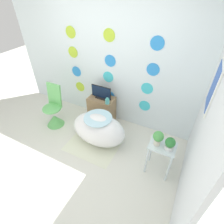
% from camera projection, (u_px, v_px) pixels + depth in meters
% --- Properties ---
extents(ground_plane, '(12.00, 12.00, 0.00)m').
position_uv_depth(ground_plane, '(66.00, 170.00, 2.89)').
color(ground_plane, silver).
extents(wall_back_dotted, '(4.41, 0.05, 2.60)m').
position_uv_depth(wall_back_dotted, '(110.00, 61.00, 3.24)').
color(wall_back_dotted, white).
rests_on(wall_back_dotted, ground_plane).
extents(wall_right, '(0.06, 2.61, 2.60)m').
position_uv_depth(wall_right, '(209.00, 109.00, 2.04)').
color(wall_right, silver).
rests_on(wall_right, ground_plane).
extents(rug, '(0.95, 0.73, 0.01)m').
position_uv_depth(rug, '(93.00, 145.00, 3.32)').
color(rug, silver).
rests_on(rug, ground_plane).
extents(bathtub, '(1.03, 0.62, 0.60)m').
position_uv_depth(bathtub, '(99.00, 129.00, 3.23)').
color(bathtub, white).
rests_on(bathtub, ground_plane).
extents(chair, '(0.38, 0.38, 0.90)m').
position_uv_depth(chair, '(54.00, 114.00, 3.63)').
color(chair, '#66C166').
rests_on(chair, ground_plane).
extents(tv_cabinet, '(0.52, 0.35, 0.58)m').
position_uv_depth(tv_cabinet, '(102.00, 109.00, 3.73)').
color(tv_cabinet, '#8E704C').
rests_on(tv_cabinet, ground_plane).
extents(tv, '(0.43, 0.12, 0.27)m').
position_uv_depth(tv, '(101.00, 93.00, 3.49)').
color(tv, black).
rests_on(tv, tv_cabinet).
extents(vase, '(0.08, 0.08, 0.13)m').
position_uv_depth(vase, '(107.00, 101.00, 3.37)').
color(vase, '#51B2AD').
rests_on(vase, tv_cabinet).
extents(side_table, '(0.39, 0.30, 0.59)m').
position_uv_depth(side_table, '(161.00, 152.00, 2.62)').
color(side_table, silver).
rests_on(side_table, ground_plane).
extents(potted_plant_left, '(0.15, 0.15, 0.24)m').
position_uv_depth(potted_plant_left, '(158.00, 137.00, 2.47)').
color(potted_plant_left, beige).
rests_on(potted_plant_left, side_table).
extents(potted_plant_right, '(0.14, 0.14, 0.20)m').
position_uv_depth(potted_plant_right, '(170.00, 144.00, 2.43)').
color(potted_plant_right, white).
rests_on(potted_plant_right, side_table).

